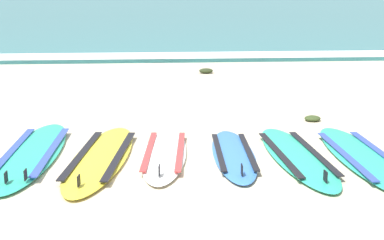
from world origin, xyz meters
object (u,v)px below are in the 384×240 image
at_px(surfboard_2, 165,153).
at_px(surfboard_1, 101,157).
at_px(surfboard_3, 233,154).
at_px(surfboard_5, 363,157).
at_px(surfboard_4, 296,156).
at_px(surfboard_0, 32,153).

bearing_deg(surfboard_2, surfboard_1, -173.92).
xyz_separation_m(surfboard_1, surfboard_3, (1.56, 0.00, 0.00)).
height_order(surfboard_1, surfboard_2, same).
xyz_separation_m(surfboard_1, surfboard_5, (3.06, -0.20, 0.00)).
relative_size(surfboard_2, surfboard_4, 0.90).
height_order(surfboard_2, surfboard_3, same).
height_order(surfboard_4, surfboard_5, same).
bearing_deg(surfboard_1, surfboard_4, -2.48).
relative_size(surfboard_0, surfboard_5, 1.05).
bearing_deg(surfboard_3, surfboard_2, 174.67).
relative_size(surfboard_0, surfboard_3, 1.32).
distance_m(surfboard_2, surfboard_3, 0.82).
bearing_deg(surfboard_5, surfboard_2, 173.21).
relative_size(surfboard_0, surfboard_2, 1.23).
xyz_separation_m(surfboard_0, surfboard_4, (3.13, -0.29, -0.00)).
bearing_deg(surfboard_2, surfboard_0, 176.12).
bearing_deg(surfboard_3, surfboard_4, -7.95).
bearing_deg(surfboard_4, surfboard_0, 174.78).
bearing_deg(surfboard_2, surfboard_4, -6.57).
height_order(surfboard_1, surfboard_4, same).
distance_m(surfboard_0, surfboard_3, 2.41).
distance_m(surfboard_1, surfboard_4, 2.30).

